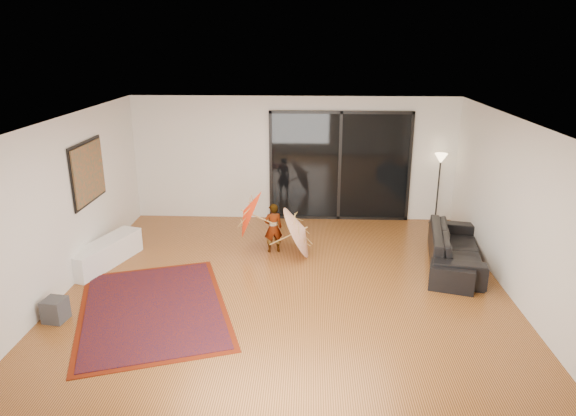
# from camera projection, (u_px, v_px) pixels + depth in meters

# --- Properties ---
(floor) EXTENTS (7.00, 7.00, 0.00)m
(floor) POSITION_uv_depth(u_px,v_px,m) (287.00, 289.00, 8.25)
(floor) COLOR #AA612E
(floor) RESTS_ON ground
(ceiling) EXTENTS (7.00, 7.00, 0.00)m
(ceiling) POSITION_uv_depth(u_px,v_px,m) (286.00, 121.00, 7.40)
(ceiling) COLOR white
(ceiling) RESTS_ON wall_back
(wall_back) EXTENTS (7.00, 0.00, 7.00)m
(wall_back) POSITION_uv_depth(u_px,v_px,m) (294.00, 159.00, 11.15)
(wall_back) COLOR silver
(wall_back) RESTS_ON floor
(wall_front) EXTENTS (7.00, 0.00, 7.00)m
(wall_front) POSITION_uv_depth(u_px,v_px,m) (269.00, 336.00, 4.51)
(wall_front) COLOR silver
(wall_front) RESTS_ON floor
(wall_left) EXTENTS (0.00, 7.00, 7.00)m
(wall_left) POSITION_uv_depth(u_px,v_px,m) (62.00, 207.00, 7.97)
(wall_left) COLOR silver
(wall_left) RESTS_ON floor
(wall_right) EXTENTS (0.00, 7.00, 7.00)m
(wall_right) POSITION_uv_depth(u_px,v_px,m) (519.00, 213.00, 7.69)
(wall_right) COLOR silver
(wall_right) RESTS_ON floor
(sliding_door) EXTENTS (3.06, 0.07, 2.40)m
(sliding_door) POSITION_uv_depth(u_px,v_px,m) (340.00, 167.00, 11.12)
(sliding_door) COLOR black
(sliding_door) RESTS_ON wall_back
(painting) EXTENTS (0.04, 1.28, 1.08)m
(painting) POSITION_uv_depth(u_px,v_px,m) (88.00, 172.00, 8.82)
(painting) COLOR black
(painting) RESTS_ON wall_left
(media_console) EXTENTS (0.87, 1.65, 0.44)m
(media_console) POSITION_uv_depth(u_px,v_px,m) (106.00, 253.00, 9.08)
(media_console) COLOR white
(media_console) RESTS_ON floor
(speaker) EXTENTS (0.33, 0.33, 0.34)m
(speaker) POSITION_uv_depth(u_px,v_px,m) (55.00, 310.00, 7.29)
(speaker) COLOR #424244
(speaker) RESTS_ON floor
(persian_rug) EXTENTS (2.92, 3.45, 0.02)m
(persian_rug) POSITION_uv_depth(u_px,v_px,m) (153.00, 308.00, 7.65)
(persian_rug) COLOR #5C1807
(persian_rug) RESTS_ON floor
(sofa) EXTENTS (1.24, 2.30, 0.64)m
(sofa) POSITION_uv_depth(u_px,v_px,m) (455.00, 247.00, 9.09)
(sofa) COLOR black
(sofa) RESTS_ON floor
(ottoman) EXTENTS (0.87, 0.87, 0.40)m
(ottoman) POSITION_uv_depth(u_px,v_px,m) (452.00, 274.00, 8.35)
(ottoman) COLOR black
(ottoman) RESTS_ON floor
(floor_lamp) EXTENTS (0.27, 0.27, 1.55)m
(floor_lamp) POSITION_uv_depth(u_px,v_px,m) (440.00, 169.00, 10.83)
(floor_lamp) COLOR black
(floor_lamp) RESTS_ON floor
(child) EXTENTS (0.39, 0.30, 0.95)m
(child) POSITION_uv_depth(u_px,v_px,m) (273.00, 228.00, 9.58)
(child) COLOR #999999
(child) RESTS_ON floor
(parasol_orange) EXTENTS (0.52, 0.93, 0.92)m
(parasol_orange) POSITION_uv_depth(u_px,v_px,m) (243.00, 215.00, 9.48)
(parasol_orange) COLOR #FF360D
(parasol_orange) RESTS_ON child
(parasol_white) EXTENTS (0.63, 1.01, 1.00)m
(parasol_white) POSITION_uv_depth(u_px,v_px,m) (305.00, 230.00, 9.41)
(parasol_white) COLOR silver
(parasol_white) RESTS_ON floor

